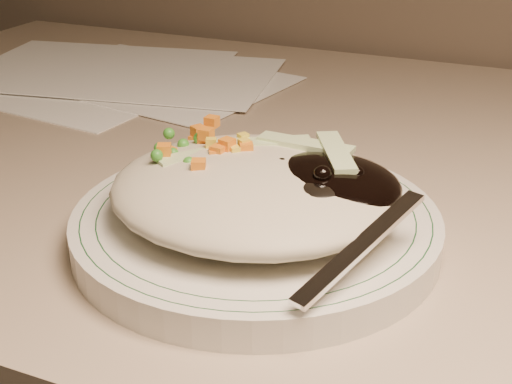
% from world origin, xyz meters
% --- Properties ---
extents(desk, '(1.40, 0.70, 0.74)m').
position_xyz_m(desk, '(0.00, 1.38, 0.54)').
color(desk, gray).
rests_on(desk, ground).
extents(plate, '(0.25, 0.25, 0.02)m').
position_xyz_m(plate, '(-0.09, 1.21, 0.75)').
color(plate, silver).
rests_on(plate, desk).
extents(plate_rim, '(0.24, 0.24, 0.00)m').
position_xyz_m(plate_rim, '(-0.09, 1.21, 0.76)').
color(plate_rim, '#144723').
rests_on(plate_rim, plate).
extents(meal, '(0.21, 0.19, 0.05)m').
position_xyz_m(meal, '(-0.08, 1.20, 0.78)').
color(meal, '#AFA78E').
rests_on(meal, plate).
extents(papers, '(0.42, 0.33, 0.00)m').
position_xyz_m(papers, '(-0.40, 1.50, 0.74)').
color(papers, white).
rests_on(papers, desk).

